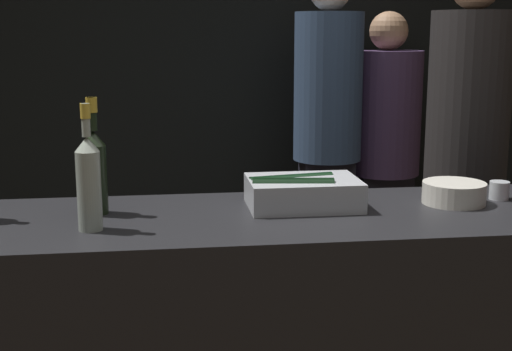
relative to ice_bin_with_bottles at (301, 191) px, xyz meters
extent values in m
cube|color=black|center=(-0.16, 1.94, 0.40)|extent=(6.40, 0.06, 2.80)
cube|color=#B7BABF|center=(0.01, 0.00, -0.01)|extent=(0.36, 0.26, 0.09)
cylinder|color=black|center=(-0.03, -0.04, 0.02)|extent=(0.27, 0.11, 0.07)
cylinder|color=black|center=(-0.02, 0.04, 0.02)|extent=(0.29, 0.11, 0.06)
cylinder|color=silver|center=(0.52, -0.02, -0.02)|extent=(0.21, 0.21, 0.07)
cylinder|color=gray|center=(0.52, -0.02, 0.01)|extent=(0.17, 0.17, 0.01)
cylinder|color=silver|center=(0.70, 0.02, -0.02)|extent=(0.07, 0.07, 0.06)
sphere|color=#F4C66B|center=(0.70, 0.02, -0.02)|extent=(0.03, 0.03, 0.03)
cylinder|color=#9EA899|center=(-0.66, -0.19, 0.06)|extent=(0.07, 0.07, 0.23)
cone|color=#9EA899|center=(-0.66, -0.19, 0.20)|extent=(0.07, 0.07, 0.04)
cylinder|color=#9EA899|center=(-0.66, -0.19, 0.27)|extent=(0.02, 0.02, 0.09)
cylinder|color=gold|center=(-0.66, -0.19, 0.30)|extent=(0.03, 0.03, 0.04)
cylinder|color=black|center=(-0.66, 0.00, 0.06)|extent=(0.08, 0.08, 0.22)
cone|color=black|center=(-0.66, 0.00, 0.19)|extent=(0.08, 0.08, 0.05)
cylinder|color=black|center=(-0.66, 0.00, 0.26)|extent=(0.03, 0.03, 0.10)
cylinder|color=gold|center=(-0.66, 0.00, 0.29)|extent=(0.04, 0.04, 0.05)
cube|color=black|center=(0.79, 1.56, -0.64)|extent=(0.29, 0.21, 0.73)
cylinder|color=#473356|center=(0.79, 1.56, 0.07)|extent=(0.39, 0.39, 0.68)
sphere|color=tan|center=(0.79, 1.56, 0.51)|extent=(0.21, 0.21, 0.21)
cube|color=black|center=(0.42, 1.41, -0.58)|extent=(0.27, 0.20, 0.85)
cylinder|color=#334766|center=(0.42, 1.41, 0.23)|extent=(0.36, 0.36, 0.77)
cube|color=black|center=(0.85, 0.64, -0.58)|extent=(0.26, 0.19, 0.84)
cylinder|color=black|center=(0.85, 0.64, 0.22)|extent=(0.35, 0.35, 0.76)
camera|label=1|loc=(-0.45, -2.24, 0.52)|focal=50.00mm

